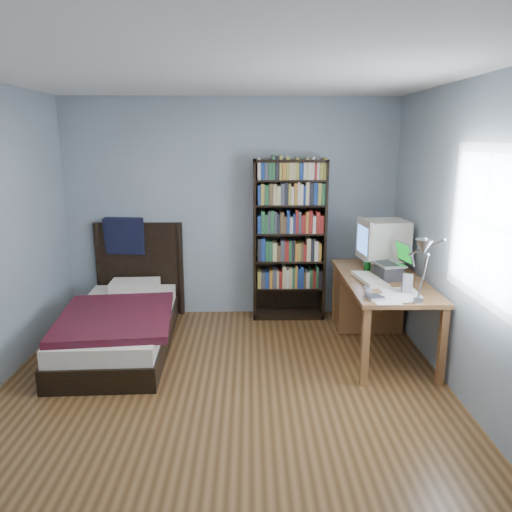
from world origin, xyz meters
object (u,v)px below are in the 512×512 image
Objects in this scene: desk_lamp at (424,253)px; keyboard at (370,279)px; laptop at (390,268)px; speaker at (407,284)px; crt_monitor at (383,241)px; bookshelf at (289,240)px; bed at (122,320)px; desk at (371,296)px; soda_can at (367,267)px.

desk_lamp is 1.24× the size of keyboard.
laptop is 2.20× the size of speaker.
bookshelf is at bearing 149.67° from crt_monitor.
bookshelf is at bearing 132.93° from laptop.
crt_monitor is 0.46m from laptop.
bed is at bearing -178.39° from speaker.
bed reaches higher than laptop.
desk_lamp is (-0.11, -1.51, 0.22)m from crt_monitor.
soda_can is (-0.11, -0.23, 0.37)m from desk.
crt_monitor reaches higher than desk.
speaker is 2.79m from bed.
laptop is (-0.03, -0.42, -0.18)m from crt_monitor.
desk_lamp is (-0.03, -1.54, 0.82)m from desk.
desk_lamp is 0.31× the size of bed.
desk_lamp reaches higher than keyboard.
laptop is 1.16m from desk_lamp.
laptop is at bearing 85.52° from desk_lamp.
laptop is at bearing -3.61° from bed.
bed reaches higher than speaker.
crt_monitor is 0.28× the size of bookshelf.
bookshelf reaches higher than keyboard.
desk_lamp is 1.38m from soda_can.
keyboard is at bearing 137.26° from speaker.
desk_lamp reaches higher than crt_monitor.
desk is 9.45× the size of speaker.
laptop reaches higher than desk.
crt_monitor is 1.39× the size of laptop.
speaker is (0.11, 0.64, -0.42)m from desk_lamp.
bed is at bearing -174.46° from crt_monitor.
soda_can is 1.05m from bookshelf.
crt_monitor is 3.06× the size of speaker.
speaker is (0.00, -0.87, -0.21)m from crt_monitor.
soda_can is (-0.20, -0.21, -0.23)m from crt_monitor.
crt_monitor is at bearing 46.30° from soda_can.
desk_lamp is at bearing -91.02° from desk.
keyboard is (-0.15, -0.53, 0.33)m from desk.
bed is at bearing -173.73° from desk.
desk is at bearing 163.00° from crt_monitor.
laptop reaches higher than keyboard.
crt_monitor is 0.81× the size of desk_lamp.
crt_monitor is at bearing 5.54° from bed.
speaker is 1.38× the size of soda_can.
bookshelf is (-0.69, 1.04, 0.17)m from keyboard.
desk_lamp is (-0.09, -1.09, 0.40)m from laptop.
bed is at bearing -155.35° from bookshelf.
speaker is at bearing -89.98° from crt_monitor.
desk is 0.45m from soda_can.
laptop is at bearing -93.46° from crt_monitor.
soda_can is at bearing 121.03° from speaker.
crt_monitor is at bearing 86.54° from laptop.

